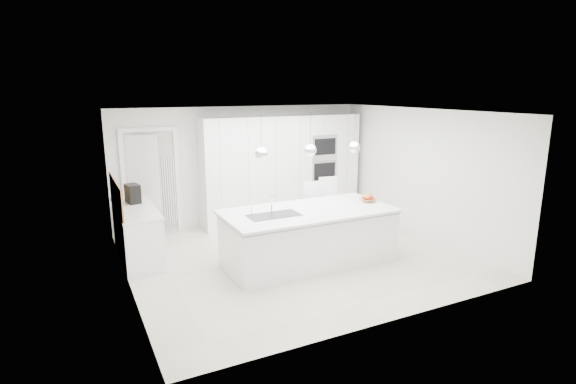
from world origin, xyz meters
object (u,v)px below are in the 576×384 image
island_base (309,238)px  bar_stool_left (316,214)px  bar_stool_right (332,209)px  fruit_bowl (368,200)px  espresso_machine (133,194)px

island_base → bar_stool_left: 0.98m
bar_stool_right → bar_stool_left: bearing=-164.4°
fruit_bowl → bar_stool_right: bearing=107.3°
bar_stool_left → fruit_bowl: bearing=-49.9°
espresso_machine → bar_stool_right: bearing=-26.3°
island_base → bar_stool_right: size_ratio=2.34×
bar_stool_right → fruit_bowl: bearing=-66.8°
island_base → espresso_machine: bearing=144.1°
island_base → espresso_machine: (-2.53, 1.83, 0.64)m
island_base → bar_stool_left: bearing=53.9°
espresso_machine → bar_stool_left: espresso_machine is taller
island_base → bar_stool_right: bar_stool_right is taller
fruit_bowl → bar_stool_right: (-0.25, 0.80, -0.34)m
espresso_machine → island_base: bearing=-46.6°
espresso_machine → bar_stool_left: bearing=-29.3°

